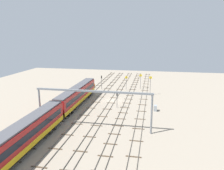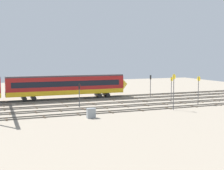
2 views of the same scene
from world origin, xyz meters
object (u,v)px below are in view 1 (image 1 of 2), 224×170
speed_sign_far_trackside (150,83)px  signal_light_trackside_departure (102,80)px  overhead_gantry (93,99)px  speed_sign_near_foreground (141,79)px  speed_sign_mid_trackside (126,81)px  relay_cabinet (155,108)px  train (58,110)px  signal_light_trackside_approach (117,97)px

speed_sign_far_trackside → signal_light_trackside_departure: size_ratio=1.26×
overhead_gantry → speed_sign_near_foreground: size_ratio=4.46×
speed_sign_mid_trackside → signal_light_trackside_departure: 8.54m
overhead_gantry → speed_sign_far_trackside: bearing=-20.9°
speed_sign_far_trackside → signal_light_trackside_departure: speed_sign_far_trackside is taller
overhead_gantry → relay_cabinet: (13.01, -12.10, -5.52)m
train → overhead_gantry: (-2.33, -8.34, 3.58)m
train → overhead_gantry: 9.36m
speed_sign_near_foreground → speed_sign_far_trackside: bearing=-155.2°
speed_sign_far_trackside → speed_sign_near_foreground: bearing=24.8°
speed_sign_mid_trackside → train: bearing=160.1°
speed_sign_near_foreground → relay_cabinet: bearing=-167.3°
train → signal_light_trackside_approach: (11.56, -10.76, 0.03)m
overhead_gantry → signal_light_trackside_departure: overhead_gantry is taller
signal_light_trackside_departure → speed_sign_mid_trackside: bearing=-90.1°
train → speed_sign_mid_trackside: 31.84m
overhead_gantry → signal_light_trackside_approach: overhead_gantry is taller
speed_sign_near_foreground → speed_sign_far_trackside: speed_sign_far_trackside is taller
signal_light_trackside_approach → speed_sign_mid_trackside: bearing=-0.3°
overhead_gantry → speed_sign_mid_trackside: size_ratio=4.77×
signal_light_trackside_departure → speed_sign_far_trackside: bearing=-105.6°
speed_sign_near_foreground → speed_sign_far_trackside: (-7.46, -3.45, 0.41)m
speed_sign_far_trackside → signal_light_trackside_approach: bearing=149.4°
train → signal_light_trackside_approach: bearing=-42.9°
speed_sign_far_trackside → relay_cabinet: bearing=-174.0°
overhead_gantry → signal_light_trackside_approach: bearing=-9.9°
speed_sign_near_foreground → speed_sign_far_trackside: size_ratio=0.87×
relay_cabinet → speed_sign_far_trackside: bearing=6.0°
speed_sign_mid_trackside → signal_light_trackside_departure: bearing=89.9°
train → speed_sign_near_foreground: bearing=-25.2°
train → speed_sign_mid_trackside: (29.93, -10.84, 0.46)m
signal_light_trackside_approach → speed_sign_far_trackside: bearing=-30.6°
speed_sign_near_foreground → speed_sign_mid_trackside: 5.42m
overhead_gantry → speed_sign_near_foreground: 35.93m
speed_sign_near_foreground → relay_cabinet: 22.80m
speed_sign_near_foreground → relay_cabinet: speed_sign_near_foreground is taller
overhead_gantry → train: bearing=74.4°
speed_sign_far_trackside → train: bearing=143.3°
speed_sign_near_foreground → train: bearing=154.8°
signal_light_trackside_departure → relay_cabinet: (-19.26, -18.13, -2.35)m
train → speed_sign_far_trackside: size_ratio=8.51×
speed_sign_near_foreground → speed_sign_mid_trackside: speed_sign_near_foreground is taller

